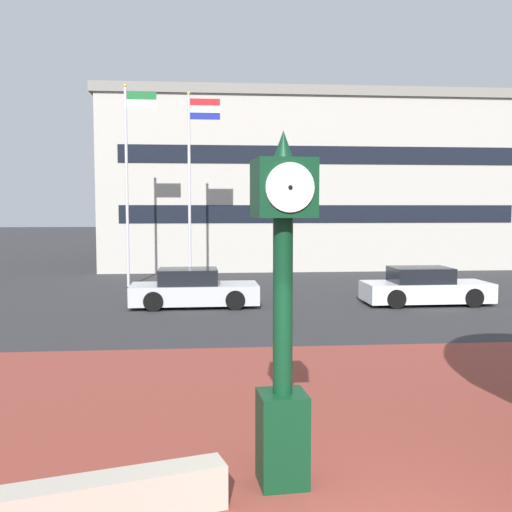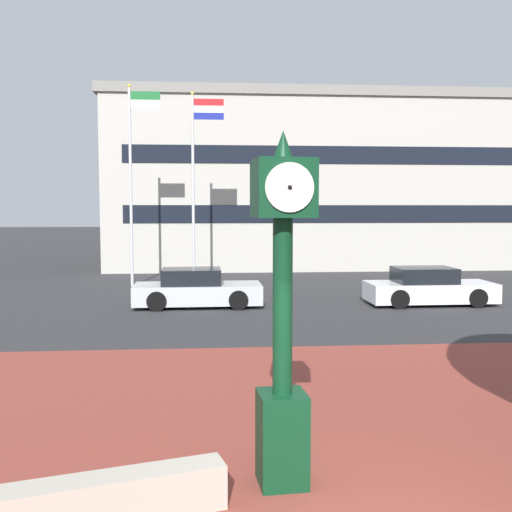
{
  "view_description": "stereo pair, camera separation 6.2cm",
  "coord_description": "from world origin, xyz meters",
  "px_view_note": "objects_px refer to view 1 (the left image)",
  "views": [
    {
      "loc": [
        -1.73,
        -5.38,
        3.32
      ],
      "look_at": [
        -1.1,
        1.85,
        2.73
      ],
      "focal_mm": 42.04,
      "sensor_mm": 36.0,
      "label": 1
    },
    {
      "loc": [
        -1.67,
        -5.39,
        3.32
      ],
      "look_at": [
        -1.1,
        1.85,
        2.73
      ],
      "focal_mm": 42.04,
      "sensor_mm": 36.0,
      "label": 2
    }
  ],
  "objects_px": {
    "street_clock": "(283,315)",
    "flagpole_primary": "(129,174)",
    "car_street_mid": "(193,290)",
    "civic_building": "(299,185)",
    "flagpole_secondary": "(192,175)",
    "car_street_near": "(425,288)"
  },
  "relations": [
    {
      "from": "street_clock",
      "to": "flagpole_primary",
      "type": "relative_size",
      "value": 0.5
    },
    {
      "from": "flagpole_secondary",
      "to": "street_clock",
      "type": "bearing_deg",
      "value": -85.75
    },
    {
      "from": "street_clock",
      "to": "car_street_mid",
      "type": "height_order",
      "value": "street_clock"
    },
    {
      "from": "car_street_near",
      "to": "flagpole_primary",
      "type": "relative_size",
      "value": 0.51
    },
    {
      "from": "flagpole_secondary",
      "to": "car_street_near",
      "type": "bearing_deg",
      "value": -34.7
    },
    {
      "from": "flagpole_primary",
      "to": "civic_building",
      "type": "relative_size",
      "value": 0.36
    },
    {
      "from": "car_street_mid",
      "to": "civic_building",
      "type": "height_order",
      "value": "civic_building"
    },
    {
      "from": "car_street_mid",
      "to": "car_street_near",
      "type": "bearing_deg",
      "value": 87.89
    },
    {
      "from": "street_clock",
      "to": "car_street_near",
      "type": "xyz_separation_m",
      "value": [
        6.66,
        12.94,
        -1.49
      ]
    },
    {
      "from": "street_clock",
      "to": "car_street_mid",
      "type": "relative_size",
      "value": 0.99
    },
    {
      "from": "street_clock",
      "to": "flagpole_primary",
      "type": "bearing_deg",
      "value": 97.43
    },
    {
      "from": "street_clock",
      "to": "flagpole_primary",
      "type": "xyz_separation_m",
      "value": [
        -3.99,
        18.51,
        2.66
      ]
    },
    {
      "from": "civic_building",
      "to": "car_street_mid",
      "type": "bearing_deg",
      "value": -110.32
    },
    {
      "from": "car_street_mid",
      "to": "street_clock",
      "type": "bearing_deg",
      "value": 4.91
    },
    {
      "from": "flagpole_secondary",
      "to": "flagpole_primary",
      "type": "bearing_deg",
      "value": 180.0
    },
    {
      "from": "street_clock",
      "to": "flagpole_secondary",
      "type": "xyz_separation_m",
      "value": [
        -1.38,
        18.51,
        2.62
      ]
    },
    {
      "from": "flagpole_primary",
      "to": "flagpole_secondary",
      "type": "xyz_separation_m",
      "value": [
        2.62,
        0.0,
        -0.04
      ]
    },
    {
      "from": "car_street_mid",
      "to": "flagpole_secondary",
      "type": "relative_size",
      "value": 0.53
    },
    {
      "from": "street_clock",
      "to": "flagpole_secondary",
      "type": "distance_m",
      "value": 18.74
    },
    {
      "from": "street_clock",
      "to": "flagpole_primary",
      "type": "distance_m",
      "value": 19.12
    },
    {
      "from": "car_street_near",
      "to": "civic_building",
      "type": "height_order",
      "value": "civic_building"
    },
    {
      "from": "car_street_near",
      "to": "street_clock",
      "type": "bearing_deg",
      "value": -27.67
    }
  ]
}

